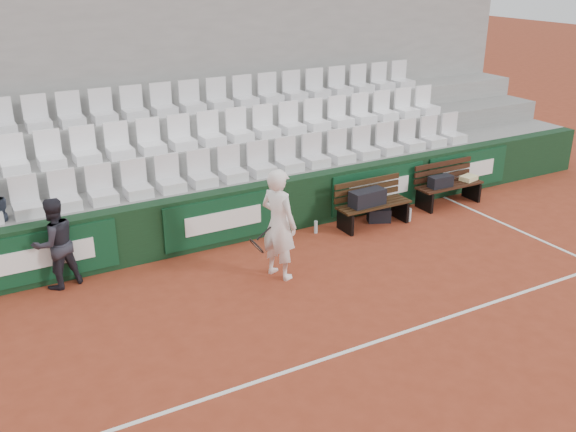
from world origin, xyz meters
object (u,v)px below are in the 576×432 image
object	(u,v)px
sports_bag_right	(441,181)
tennis_player	(279,224)
bench_left	(373,214)
bench_right	(449,194)
sports_bag_left	(367,198)
sports_bag_ground	(379,215)
water_bottle_far	(409,215)
ball_kid	(55,243)
water_bottle_near	(316,227)

from	to	relation	value
sports_bag_right	tennis_player	bearing A→B (deg)	-166.00
bench_left	bench_right	world-z (taller)	same
bench_left	sports_bag_left	distance (m)	0.41
sports_bag_ground	water_bottle_far	bearing A→B (deg)	-28.02
tennis_player	ball_kid	bearing A→B (deg)	156.58
bench_left	sports_bag_ground	size ratio (longest dim) A/B	3.42
sports_bag_right	sports_bag_ground	distance (m)	1.61
bench_left	water_bottle_near	xyz separation A→B (m)	(-1.17, 0.22, -0.10)
sports_bag_ground	water_bottle_far	distance (m)	0.60
tennis_player	sports_bag_ground	bearing A→B (deg)	20.94
sports_bag_ground	ball_kid	distance (m)	6.05
bench_left	water_bottle_far	size ratio (longest dim) A/B	5.61
sports_bag_left	ball_kid	distance (m)	5.64
sports_bag_left	tennis_player	world-z (taller)	tennis_player
sports_bag_right	water_bottle_far	bearing A→B (deg)	-163.88
bench_left	tennis_player	xyz separation A→B (m)	(-2.60, -0.97, 0.69)
bench_right	tennis_player	distance (m)	4.83
bench_left	tennis_player	bearing A→B (deg)	-159.57
sports_bag_ground	water_bottle_far	xyz separation A→B (m)	(0.53, -0.28, 0.00)
water_bottle_far	tennis_player	distance (m)	3.53
water_bottle_near	sports_bag_left	bearing A→B (deg)	-12.60
water_bottle_far	ball_kid	size ratio (longest dim) A/B	0.18
bench_right	tennis_player	size ratio (longest dim) A/B	0.82
sports_bag_right	sports_bag_ground	bearing A→B (deg)	-179.66
tennis_player	bench_left	bearing A→B (deg)	20.43
water_bottle_near	ball_kid	xyz separation A→B (m)	(-4.62, 0.19, 0.62)
sports_bag_left	water_bottle_far	xyz separation A→B (m)	(0.92, -0.17, -0.47)
water_bottle_far	tennis_player	size ratio (longest dim) A/B	0.15
bench_left	sports_bag_ground	xyz separation A→B (m)	(0.22, 0.11, -0.09)
water_bottle_near	sports_bag_right	bearing A→B (deg)	-2.02
bench_right	sports_bag_left	bearing A→B (deg)	-176.10
water_bottle_near	sports_bag_ground	bearing A→B (deg)	-4.64
sports_bag_left	water_bottle_far	world-z (taller)	sports_bag_left
sports_bag_left	water_bottle_near	xyz separation A→B (m)	(-1.00, 0.22, -0.48)
water_bottle_near	water_bottle_far	xyz separation A→B (m)	(1.92, -0.40, 0.01)
sports_bag_left	bench_left	bearing A→B (deg)	0.39
bench_right	tennis_player	world-z (taller)	tennis_player
tennis_player	water_bottle_far	bearing A→B (deg)	13.34
bench_right	ball_kid	distance (m)	7.86
water_bottle_far	sports_bag_left	bearing A→B (deg)	169.36
sports_bag_right	sports_bag_ground	size ratio (longest dim) A/B	1.15
sports_bag_right	water_bottle_near	size ratio (longest dim) A/B	2.10
sports_bag_right	water_bottle_far	world-z (taller)	sports_bag_right
water_bottle_near	water_bottle_far	distance (m)	1.96
sports_bag_left	tennis_player	size ratio (longest dim) A/B	0.39
bench_right	sports_bag_ground	size ratio (longest dim) A/B	3.42
bench_right	water_bottle_near	world-z (taller)	bench_right
bench_left	sports_bag_left	size ratio (longest dim) A/B	2.13
ball_kid	water_bottle_far	bearing A→B (deg)	159.36
bench_left	water_bottle_near	distance (m)	1.19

